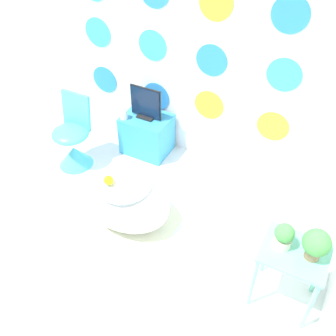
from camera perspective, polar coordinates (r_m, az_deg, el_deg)
ground_plane at (r=3.33m, az=-15.61°, el=-17.36°), size 12.00×12.00×0.00m
wall_back_dotted at (r=3.84m, az=2.26°, el=18.72°), size 4.69×0.05×2.60m
rug at (r=3.69m, az=-7.13°, el=-7.63°), size 1.03×0.79×0.01m
bathtub at (r=3.54m, az=-6.17°, el=-4.79°), size 0.84×0.59×0.46m
rubber_duck at (r=3.35m, az=-8.66°, el=-1.73°), size 0.08×0.09×0.10m
chair at (r=4.21m, az=-13.56°, el=3.39°), size 0.38×0.38×0.79m
tv_cabinet at (r=4.30m, az=-3.09°, el=4.94°), size 0.50×0.39×0.44m
tv at (r=4.09m, az=-3.26°, el=9.21°), size 0.35×0.12×0.35m
vase at (r=4.15m, az=-6.46°, el=7.83°), size 0.08×0.08×0.13m
side_table at (r=2.95m, az=17.58°, el=-12.76°), size 0.46×0.39×0.58m
potted_plant_left at (r=2.79m, az=16.45°, el=-9.45°), size 0.14×0.14×0.21m
potted_plant_right at (r=2.76m, az=20.72°, el=-10.23°), size 0.19×0.19×0.25m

